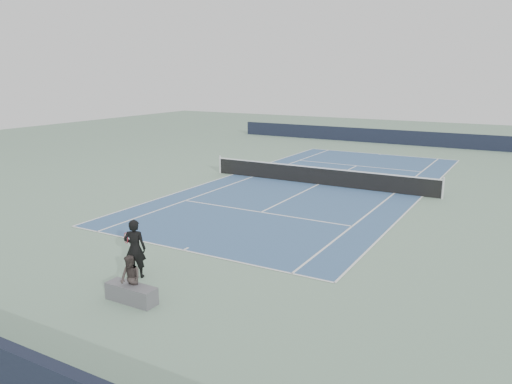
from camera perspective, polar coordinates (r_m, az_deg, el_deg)
The scene contains 7 objects.
ground at distance 27.27m, azimuth 7.16°, elevation 0.85°, with size 80.00×80.00×0.00m, color gray.
court_surface at distance 27.26m, azimuth 7.16°, elevation 0.86°, with size 10.97×23.77×0.01m, color #385985.
tennis_net at distance 27.16m, azimuth 7.19°, elevation 1.89°, with size 12.90×0.10×1.07m.
windscreen_far at distance 44.01m, azimuth 16.26°, elevation 6.01°, with size 30.00×0.25×1.20m, color black.
tennis_player at distance 15.14m, azimuth -13.67°, elevation -6.28°, with size 0.86×0.72×1.78m.
tennis_ball at distance 14.89m, azimuth -15.68°, elevation -10.30°, with size 0.07×0.07×0.07m, color #C3DC2D.
spectator_bench at distance 13.74m, azimuth -14.10°, elevation -10.35°, with size 1.54×0.79×1.28m.
Camera 1 is at (10.13, -24.62, 5.91)m, focal length 35.00 mm.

